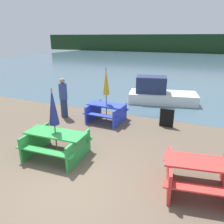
# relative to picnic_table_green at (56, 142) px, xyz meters

# --- Properties ---
(ground_plane) EXTENTS (60.00, 60.00, 0.00)m
(ground_plane) POSITION_rel_picnic_table_green_xyz_m (1.24, -1.12, -0.48)
(ground_plane) COLOR brown
(water) EXTENTS (60.00, 50.00, 0.00)m
(water) POSITION_rel_picnic_table_green_xyz_m (1.24, 29.43, -0.48)
(water) COLOR #425B6B
(water) RESTS_ON ground_plane
(far_treeline) EXTENTS (80.00, 1.60, 4.00)m
(far_treeline) POSITION_rel_picnic_table_green_xyz_m (1.24, 49.43, 1.52)
(far_treeline) COLOR #193319
(far_treeline) RESTS_ON water
(picnic_table_green) EXTENTS (1.89, 1.48, 0.79)m
(picnic_table_green) POSITION_rel_picnic_table_green_xyz_m (0.00, 0.00, 0.00)
(picnic_table_green) COLOR green
(picnic_table_green) RESTS_ON ground_plane
(picnic_table_red) EXTENTS (1.85, 1.65, 0.80)m
(picnic_table_red) POSITION_rel_picnic_table_green_xyz_m (4.04, 0.02, -0.00)
(picnic_table_red) COLOR red
(picnic_table_red) RESTS_ON ground_plane
(picnic_table_blue) EXTENTS (1.59, 1.41, 0.76)m
(picnic_table_blue) POSITION_rel_picnic_table_green_xyz_m (0.13, 3.29, -0.02)
(picnic_table_blue) COLOR blue
(picnic_table_blue) RESTS_ON ground_plane
(umbrella_navy) EXTENTS (0.30, 0.30, 2.13)m
(umbrella_navy) POSITION_rel_picnic_table_green_xyz_m (0.00, -0.00, 1.10)
(umbrella_navy) COLOR brown
(umbrella_navy) RESTS_ON ground_plane
(umbrella_gold) EXTENTS (0.28, 0.28, 2.29)m
(umbrella_gold) POSITION_rel_picnic_table_green_xyz_m (0.13, 3.29, 1.25)
(umbrella_gold) COLOR brown
(umbrella_gold) RESTS_ON ground_plane
(boat) EXTENTS (3.89, 2.29, 1.43)m
(boat) POSITION_rel_picnic_table_green_xyz_m (1.58, 7.06, 0.03)
(boat) COLOR silver
(boat) RESTS_ON water
(person) EXTENTS (0.36, 0.36, 1.78)m
(person) POSITION_rel_picnic_table_green_xyz_m (-1.85, 3.01, 0.41)
(person) COLOR #283351
(person) RESTS_ON ground_plane
(signboard) EXTENTS (0.55, 0.08, 0.75)m
(signboard) POSITION_rel_picnic_table_green_xyz_m (2.63, 3.69, -0.10)
(signboard) COLOR black
(signboard) RESTS_ON ground_plane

